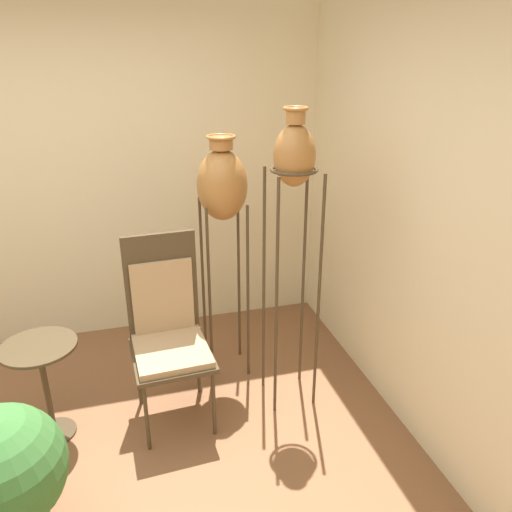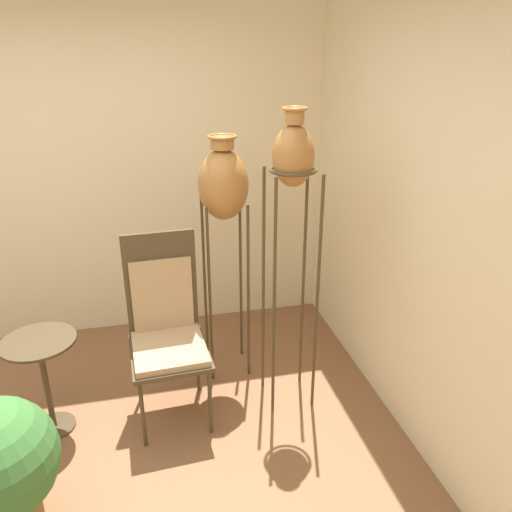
{
  "view_description": "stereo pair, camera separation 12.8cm",
  "coord_description": "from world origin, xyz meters",
  "px_view_note": "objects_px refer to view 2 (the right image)",
  "views": [
    {
      "loc": [
        0.35,
        -1.99,
        2.22
      ],
      "look_at": [
        1.15,
        0.92,
        0.97
      ],
      "focal_mm": 35.0,
      "sensor_mm": 36.0,
      "label": 1
    },
    {
      "loc": [
        0.48,
        -2.03,
        2.22
      ],
      "look_at": [
        1.15,
        0.92,
        0.97
      ],
      "focal_mm": 35.0,
      "sensor_mm": 36.0,
      "label": 2
    }
  ],
  "objects_px": {
    "vase_stand_medium": "(223,188)",
    "chair": "(166,323)",
    "vase_stand_tall": "(293,169)",
    "side_table": "(43,366)"
  },
  "relations": [
    {
      "from": "chair",
      "to": "vase_stand_medium",
      "type": "bearing_deg",
      "value": 36.35
    },
    {
      "from": "vase_stand_tall",
      "to": "side_table",
      "type": "distance_m",
      "value": 1.9
    },
    {
      "from": "vase_stand_medium",
      "to": "side_table",
      "type": "xyz_separation_m",
      "value": [
        -1.19,
        -0.42,
        -0.92
      ]
    },
    {
      "from": "vase_stand_tall",
      "to": "vase_stand_medium",
      "type": "relative_size",
      "value": 1.12
    },
    {
      "from": "chair",
      "to": "side_table",
      "type": "relative_size",
      "value": 1.85
    },
    {
      "from": "vase_stand_tall",
      "to": "vase_stand_medium",
      "type": "bearing_deg",
      "value": 128.27
    },
    {
      "from": "vase_stand_medium",
      "to": "chair",
      "type": "bearing_deg",
      "value": -140.47
    },
    {
      "from": "vase_stand_tall",
      "to": "chair",
      "type": "bearing_deg",
      "value": 175.48
    },
    {
      "from": "vase_stand_tall",
      "to": "vase_stand_medium",
      "type": "height_order",
      "value": "vase_stand_tall"
    },
    {
      "from": "vase_stand_tall",
      "to": "vase_stand_medium",
      "type": "xyz_separation_m",
      "value": [
        -0.34,
        0.43,
        -0.2
      ]
    }
  ]
}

